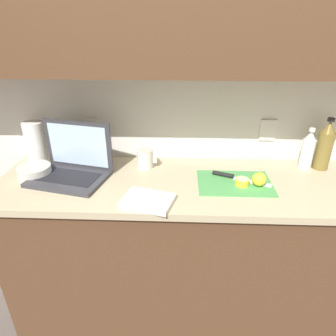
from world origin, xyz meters
TOP-DOWN VIEW (x-y plane):
  - ground_plane at (0.00, 0.00)m, footprint 12.00×12.00m
  - wall_back at (-0.00, 0.22)m, footprint 5.20×0.38m
  - counter_unit at (0.02, 0.00)m, footprint 2.39×0.59m
  - laptop at (-0.81, 0.04)m, footprint 0.42×0.34m
  - cutting_board at (0.01, -0.01)m, footprint 0.36×0.26m
  - knife at (0.00, 0.03)m, footprint 0.29×0.14m
  - lemon_half_cut at (0.04, -0.04)m, footprint 0.07×0.07m
  - lemon_whole_beside at (0.12, -0.04)m, footprint 0.07×0.07m
  - bottle_green_soda at (0.51, 0.19)m, footprint 0.08×0.08m
  - bottle_oil_tall at (0.43, 0.19)m, footprint 0.07×0.07m
  - measuring_cup at (-0.45, 0.16)m, footprint 0.11×0.09m
  - bowl_white at (-1.02, 0.03)m, footprint 0.17×0.17m
  - paper_towel_roll at (-1.07, 0.20)m, footprint 0.11×0.11m
  - dish_towel at (-0.40, -0.21)m, footprint 0.26×0.21m

SIDE VIEW (x-z plane):
  - ground_plane at x=0.00m, z-range 0.00..0.00m
  - counter_unit at x=0.02m, z-range 0.01..0.93m
  - cutting_board at x=0.01m, z-range 0.92..0.93m
  - dish_towel at x=-0.40m, z-range 0.92..0.94m
  - knife at x=0.00m, z-range 0.92..0.95m
  - lemon_half_cut at x=0.04m, z-range 0.93..0.96m
  - bowl_white at x=-1.02m, z-range 0.92..0.97m
  - lemon_whole_beside at x=0.12m, z-range 0.93..0.99m
  - measuring_cup at x=-0.45m, z-range 0.92..1.02m
  - laptop at x=-0.81m, z-range 0.84..1.12m
  - bottle_oil_tall at x=0.43m, z-range 0.91..1.14m
  - paper_towel_roll at x=-1.07m, z-range 0.92..1.15m
  - bottle_green_soda at x=0.51m, z-range 0.91..1.19m
  - wall_back at x=0.00m, z-range 0.26..2.86m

